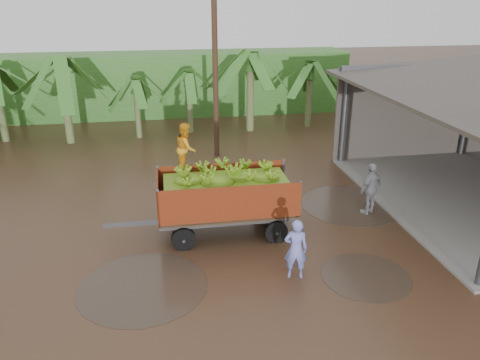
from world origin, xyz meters
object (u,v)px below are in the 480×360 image
Objects in this scene: man_grey at (371,188)px; utility_pole at (215,69)px; banana_trailer at (225,194)px; man_blue at (296,249)px.

utility_pole is (-4.24, 6.75, 2.97)m from man_grey.
banana_trailer is 0.75× the size of utility_pole.
man_blue is at bearing 13.09° from man_grey.
man_grey is at bearing -124.22° from man_blue.
banana_trailer reaches higher than man_blue.
man_grey is 8.51m from utility_pole.
banana_trailer is 4.92m from man_grey.
utility_pole reaches higher than man_blue.
utility_pole is at bearing -72.97° from man_blue.
utility_pole reaches higher than banana_trailer.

